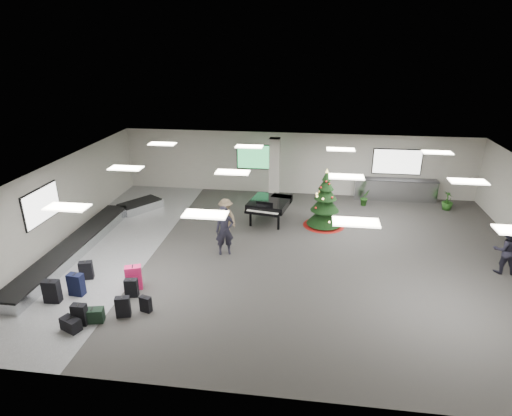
# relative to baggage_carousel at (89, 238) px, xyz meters

# --- Properties ---
(ground) EXTENTS (18.00, 18.00, 0.00)m
(ground) POSITION_rel_baggage_carousel_xyz_m (7.84, 0.08, -0.21)
(ground) COLOR #33302E
(ground) RESTS_ON ground
(room_envelope) EXTENTS (18.02, 14.02, 3.21)m
(room_envelope) POSITION_rel_baggage_carousel_xyz_m (7.46, 0.75, 2.12)
(room_envelope) COLOR beige
(room_envelope) RESTS_ON ground
(baggage_carousel) EXTENTS (2.28, 9.71, 0.43)m
(baggage_carousel) POSITION_rel_baggage_carousel_xyz_m (0.00, 0.00, 0.00)
(baggage_carousel) COLOR silver
(baggage_carousel) RESTS_ON ground
(service_counter) EXTENTS (4.05, 0.65, 1.08)m
(service_counter) POSITION_rel_baggage_carousel_xyz_m (12.84, 6.73, 0.33)
(service_counter) COLOR silver
(service_counter) RESTS_ON ground
(suitcase_0) EXTENTS (0.42, 0.23, 0.66)m
(suitcase_0) POSITION_rel_baggage_carousel_xyz_m (2.35, -4.98, 0.11)
(suitcase_0) COLOR black
(suitcase_0) RESTS_ON ground
(suitcase_1) EXTENTS (0.45, 0.32, 0.65)m
(suitcase_1) POSITION_rel_baggage_carousel_xyz_m (3.39, -4.45, 0.10)
(suitcase_1) COLOR black
(suitcase_1) RESTS_ON ground
(pink_suitcase) EXTENTS (0.58, 0.45, 0.83)m
(pink_suitcase) POSITION_rel_baggage_carousel_xyz_m (3.12, -2.98, 0.19)
(pink_suitcase) COLOR #F51F64
(pink_suitcase) RESTS_ON ground
(suitcase_3) EXTENTS (0.43, 0.27, 0.62)m
(suitcase_3) POSITION_rel_baggage_carousel_xyz_m (3.21, -3.41, 0.09)
(suitcase_3) COLOR black
(suitcase_3) RESTS_ON ground
(navy_suitcase) EXTENTS (0.50, 0.32, 0.75)m
(navy_suitcase) POSITION_rel_baggage_carousel_xyz_m (1.46, -3.57, 0.15)
(navy_suitcase) COLOR black
(navy_suitcase) RESTS_ON ground
(suitcase_5) EXTENTS (0.51, 0.29, 0.76)m
(suitcase_5) POSITION_rel_baggage_carousel_xyz_m (0.93, -4.04, 0.16)
(suitcase_5) COLOR black
(suitcase_5) RESTS_ON ground
(green_duffel) EXTENTS (0.67, 0.44, 0.43)m
(green_duffel) POSITION_rel_baggage_carousel_xyz_m (2.63, -4.81, -0.01)
(green_duffel) COLOR black
(green_duffel) RESTS_ON ground
(suitcase_7) EXTENTS (0.38, 0.27, 0.51)m
(suitcase_7) POSITION_rel_baggage_carousel_xyz_m (3.95, -4.13, 0.03)
(suitcase_7) COLOR black
(suitcase_7) RESTS_ON ground
(suitcase_8) EXTENTS (0.49, 0.37, 0.66)m
(suitcase_8) POSITION_rel_baggage_carousel_xyz_m (1.28, -2.60, 0.11)
(suitcase_8) COLOR black
(suitcase_8) RESTS_ON ground
(black_duffel) EXTENTS (0.65, 0.52, 0.39)m
(black_duffel) POSITION_rel_baggage_carousel_xyz_m (2.21, -5.26, -0.03)
(black_duffel) COLOR black
(black_duffel) RESTS_ON ground
(christmas_tree) EXTENTS (1.80, 1.80, 2.57)m
(christmas_tree) POSITION_rel_baggage_carousel_xyz_m (9.28, 3.00, 0.67)
(christmas_tree) COLOR maroon
(christmas_tree) RESTS_ON ground
(grand_piano) EXTENTS (1.94, 2.33, 1.19)m
(grand_piano) POSITION_rel_baggage_carousel_xyz_m (6.86, 3.06, 0.63)
(grand_piano) COLOR black
(grand_piano) RESTS_ON ground
(traveler_a) EXTENTS (0.79, 0.64, 1.88)m
(traveler_a) POSITION_rel_baggage_carousel_xyz_m (5.54, -0.16, 0.73)
(traveler_a) COLOR black
(traveler_a) RESTS_ON ground
(traveler_b) EXTENTS (1.18, 1.02, 1.58)m
(traveler_b) POSITION_rel_baggage_carousel_xyz_m (5.25, 1.47, 0.58)
(traveler_b) COLOR #816A4F
(traveler_b) RESTS_ON ground
(traveler_bench) EXTENTS (0.85, 0.67, 1.72)m
(traveler_bench) POSITION_rel_baggage_carousel_xyz_m (15.34, -0.26, 0.65)
(traveler_bench) COLOR black
(traveler_bench) RESTS_ON ground
(potted_plant_left) EXTENTS (0.56, 0.54, 0.80)m
(potted_plant_left) POSITION_rel_baggage_carousel_xyz_m (11.28, 5.72, 0.19)
(potted_plant_left) COLOR #1A3D13
(potted_plant_left) RESTS_ON ground
(potted_plant_right) EXTENTS (0.67, 0.67, 0.90)m
(potted_plant_right) POSITION_rel_baggage_carousel_xyz_m (15.11, 5.67, 0.24)
(potted_plant_right) COLOR #1A3D13
(potted_plant_right) RESTS_ON ground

